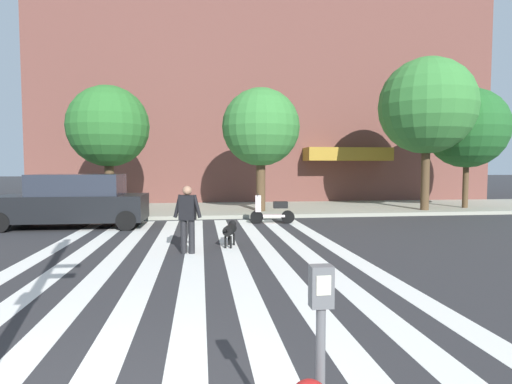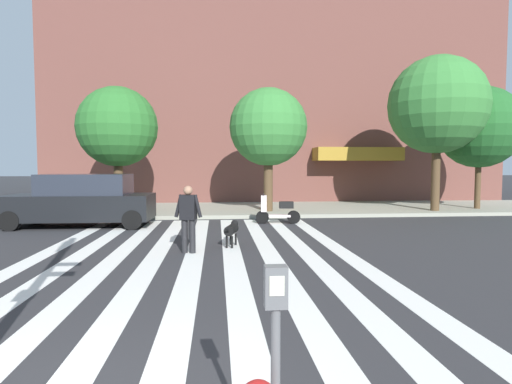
{
  "view_description": "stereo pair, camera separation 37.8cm",
  "coord_description": "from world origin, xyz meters",
  "px_view_note": "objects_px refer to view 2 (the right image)",
  "views": [
    {
      "loc": [
        0.93,
        -3.12,
        2.12
      ],
      "look_at": [
        2.22,
        6.61,
        1.51
      ],
      "focal_mm": 29.32,
      "sensor_mm": 36.0,
      "label": 1
    },
    {
      "loc": [
        1.3,
        -3.16,
        2.12
      ],
      "look_at": [
        2.22,
        6.61,
        1.51
      ],
      "focal_mm": 29.32,
      "sensor_mm": 36.0,
      "label": 2
    }
  ],
  "objects_px": {
    "parking_meter_third_along": "(276,342)",
    "dog_on_leash": "(232,230)",
    "street_tree_nearest": "(118,127)",
    "street_tree_middle": "(268,128)",
    "street_tree_furthest": "(480,127)",
    "parked_car_behind_first": "(82,201)",
    "parked_scooter": "(278,211)",
    "street_tree_further": "(438,105)",
    "pedestrian_dog_walker": "(188,215)"
  },
  "relations": [
    {
      "from": "pedestrian_dog_walker",
      "to": "dog_on_leash",
      "type": "xyz_separation_m",
      "value": [
        1.08,
        0.76,
        -0.48
      ]
    },
    {
      "from": "pedestrian_dog_walker",
      "to": "street_tree_furthest",
      "type": "bearing_deg",
      "value": 32.31
    },
    {
      "from": "street_tree_further",
      "to": "parked_scooter",
      "type": "bearing_deg",
      "value": -161.9
    },
    {
      "from": "parked_scooter",
      "to": "street_tree_middle",
      "type": "relative_size",
      "value": 0.31
    },
    {
      "from": "parking_meter_third_along",
      "to": "dog_on_leash",
      "type": "height_order",
      "value": "parking_meter_third_along"
    },
    {
      "from": "parking_meter_third_along",
      "to": "street_tree_nearest",
      "type": "height_order",
      "value": "street_tree_nearest"
    },
    {
      "from": "street_tree_nearest",
      "to": "street_tree_middle",
      "type": "xyz_separation_m",
      "value": [
        6.41,
        -0.31,
        0.01
      ]
    },
    {
      "from": "parked_scooter",
      "to": "street_tree_further",
      "type": "relative_size",
      "value": 0.24
    },
    {
      "from": "parking_meter_third_along",
      "to": "parked_scooter",
      "type": "relative_size",
      "value": 0.83
    },
    {
      "from": "street_tree_furthest",
      "to": "pedestrian_dog_walker",
      "type": "bearing_deg",
      "value": -147.69
    },
    {
      "from": "parked_car_behind_first",
      "to": "parked_scooter",
      "type": "height_order",
      "value": "parked_car_behind_first"
    },
    {
      "from": "parking_meter_third_along",
      "to": "dog_on_leash",
      "type": "relative_size",
      "value": 1.33
    },
    {
      "from": "parked_car_behind_first",
      "to": "dog_on_leash",
      "type": "height_order",
      "value": "parked_car_behind_first"
    },
    {
      "from": "street_tree_furthest",
      "to": "street_tree_further",
      "type": "bearing_deg",
      "value": -163.96
    },
    {
      "from": "street_tree_middle",
      "to": "street_tree_furthest",
      "type": "distance_m",
      "value": 9.77
    },
    {
      "from": "street_tree_nearest",
      "to": "pedestrian_dog_walker",
      "type": "bearing_deg",
      "value": -66.8
    },
    {
      "from": "street_tree_furthest",
      "to": "parking_meter_third_along",
      "type": "bearing_deg",
      "value": -126.54
    },
    {
      "from": "parking_meter_third_along",
      "to": "dog_on_leash",
      "type": "xyz_separation_m",
      "value": [
        0.03,
        8.44,
        -0.59
      ]
    },
    {
      "from": "street_tree_middle",
      "to": "dog_on_leash",
      "type": "distance_m",
      "value": 8.04
    },
    {
      "from": "street_tree_further",
      "to": "parking_meter_third_along",
      "type": "bearing_deg",
      "value": -121.54
    },
    {
      "from": "street_tree_nearest",
      "to": "street_tree_middle",
      "type": "distance_m",
      "value": 6.42
    },
    {
      "from": "parked_scooter",
      "to": "dog_on_leash",
      "type": "bearing_deg",
      "value": -113.9
    },
    {
      "from": "street_tree_middle",
      "to": "pedestrian_dog_walker",
      "type": "xyz_separation_m",
      "value": [
        -2.92,
        -7.84,
        -2.84
      ]
    },
    {
      "from": "parked_car_behind_first",
      "to": "street_tree_furthest",
      "type": "xyz_separation_m",
      "value": [
        16.68,
        3.17,
        2.97
      ]
    },
    {
      "from": "parked_scooter",
      "to": "street_tree_further",
      "type": "bearing_deg",
      "value": 18.1
    },
    {
      "from": "parked_car_behind_first",
      "to": "street_tree_middle",
      "type": "relative_size",
      "value": 0.92
    },
    {
      "from": "parking_meter_third_along",
      "to": "parked_scooter",
      "type": "distance_m",
      "value": 12.75
    },
    {
      "from": "parking_meter_third_along",
      "to": "street_tree_middle",
      "type": "relative_size",
      "value": 0.26
    },
    {
      "from": "street_tree_further",
      "to": "dog_on_leash",
      "type": "bearing_deg",
      "value": -144.44
    },
    {
      "from": "parked_scooter",
      "to": "street_tree_middle",
      "type": "bearing_deg",
      "value": 90.1
    },
    {
      "from": "street_tree_middle",
      "to": "dog_on_leash",
      "type": "relative_size",
      "value": 5.21
    },
    {
      "from": "street_tree_nearest",
      "to": "dog_on_leash",
      "type": "distance_m",
      "value": 9.3
    },
    {
      "from": "parked_scooter",
      "to": "parked_car_behind_first",
      "type": "bearing_deg",
      "value": -179.38
    },
    {
      "from": "street_tree_nearest",
      "to": "street_tree_furthest",
      "type": "xyz_separation_m",
      "value": [
        16.18,
        -0.13,
        0.12
      ]
    },
    {
      "from": "dog_on_leash",
      "to": "parked_scooter",
      "type": "bearing_deg",
      "value": 66.1
    },
    {
      "from": "parking_meter_third_along",
      "to": "street_tree_further",
      "type": "distance_m",
      "value": 17.99
    },
    {
      "from": "parked_scooter",
      "to": "pedestrian_dog_walker",
      "type": "relative_size",
      "value": 1.0
    },
    {
      "from": "parked_scooter",
      "to": "dog_on_leash",
      "type": "relative_size",
      "value": 1.6
    },
    {
      "from": "parked_scooter",
      "to": "street_tree_further",
      "type": "xyz_separation_m",
      "value": [
        7.33,
        2.4,
        4.27
      ]
    },
    {
      "from": "parked_car_behind_first",
      "to": "street_tree_further",
      "type": "distance_m",
      "value": 14.96
    },
    {
      "from": "parked_car_behind_first",
      "to": "pedestrian_dog_walker",
      "type": "height_order",
      "value": "parked_car_behind_first"
    },
    {
      "from": "pedestrian_dog_walker",
      "to": "street_tree_nearest",
      "type": "bearing_deg",
      "value": 113.2
    },
    {
      "from": "parking_meter_third_along",
      "to": "parked_car_behind_first",
      "type": "distance_m",
      "value": 13.51
    },
    {
      "from": "parking_meter_third_along",
      "to": "parked_car_behind_first",
      "type": "relative_size",
      "value": 0.28
    },
    {
      "from": "street_tree_middle",
      "to": "street_tree_furthest",
      "type": "bearing_deg",
      "value": 1.05
    },
    {
      "from": "street_tree_nearest",
      "to": "street_tree_furthest",
      "type": "height_order",
      "value": "street_tree_furthest"
    },
    {
      "from": "parking_meter_third_along",
      "to": "pedestrian_dog_walker",
      "type": "height_order",
      "value": "pedestrian_dog_walker"
    },
    {
      "from": "parking_meter_third_along",
      "to": "street_tree_furthest",
      "type": "xyz_separation_m",
      "value": [
        11.63,
        15.7,
        2.85
      ]
    },
    {
      "from": "parking_meter_third_along",
      "to": "pedestrian_dog_walker",
      "type": "distance_m",
      "value": 7.75
    },
    {
      "from": "street_tree_nearest",
      "to": "parked_car_behind_first",
      "type": "bearing_deg",
      "value": -98.61
    }
  ]
}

